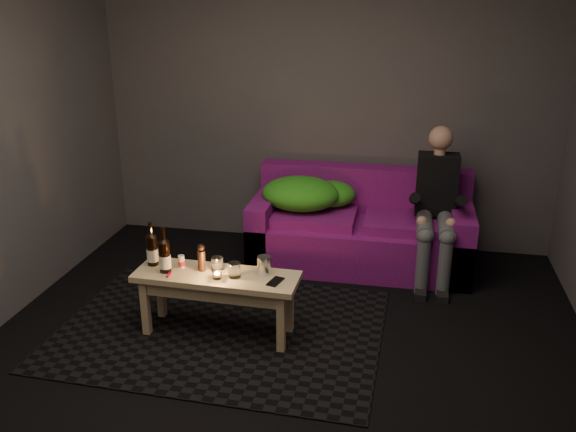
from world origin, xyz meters
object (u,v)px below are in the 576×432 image
person (436,203)px  beer_bottle_b (165,256)px  steel_cup (264,265)px  beer_bottle_a (152,249)px  coffee_table (217,285)px  sofa (360,231)px

person → beer_bottle_b: (-1.79, -1.26, -0.06)m
beer_bottle_b → steel_cup: size_ratio=2.48×
person → beer_bottle_a: size_ratio=3.94×
person → beer_bottle_b: person is taller
coffee_table → steel_cup: (0.31, 0.06, 0.14)m
beer_bottle_a → beer_bottle_b: beer_bottle_b is taller
beer_bottle_a → steel_cup: (0.78, -0.00, -0.05)m
person → steel_cup: size_ratio=9.59×
beer_bottle_b → steel_cup: 0.66m
person → coffee_table: size_ratio=1.09×
sofa → beer_bottle_a: (-1.31, -1.32, 0.28)m
beer_bottle_b → steel_cup: beer_bottle_b is taller
sofa → steel_cup: sofa is taller
beer_bottle_a → beer_bottle_b: (0.13, -0.09, 0.00)m
person → steel_cup: 1.63m
beer_bottle_b → coffee_table: bearing=5.1°
coffee_table → beer_bottle_b: beer_bottle_b is taller
person → steel_cup: (-1.13, -1.17, -0.12)m
person → beer_bottle_b: bearing=-144.9°
coffee_table → steel_cup: size_ratio=8.76×
beer_bottle_a → steel_cup: size_ratio=2.43×
person → coffee_table: (-1.44, -1.23, -0.26)m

